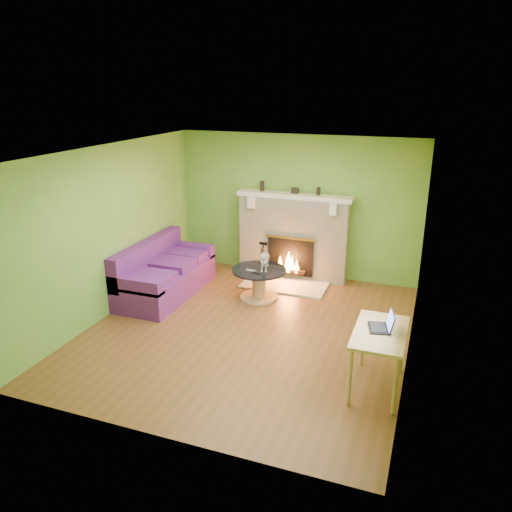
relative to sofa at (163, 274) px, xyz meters
The scene contains 22 objects.
floor 2.04m from the sofa, 22.48° to the right, with size 5.00×5.00×0.00m, color brown.
ceiling 3.01m from the sofa, 22.48° to the right, with size 5.00×5.00×0.00m, color white.
wall_back 2.71m from the sofa, 42.99° to the left, with size 5.00×5.00×0.00m, color #50862B.
wall_front 3.88m from the sofa, 60.40° to the right, with size 5.00×5.00×0.00m, color #50862B.
wall_left 1.28m from the sofa, 117.07° to the right, with size 5.00×5.00×0.00m, color #50862B.
wall_right 4.28m from the sofa, 10.60° to the right, with size 5.00×5.00×0.00m, color #50862B.
window_frame 4.58m from the sofa, 22.16° to the right, with size 1.20×1.20×0.00m, color silver.
window_pane 4.58m from the sofa, 22.20° to the right, with size 1.06×1.06×0.00m, color white.
fireplace 2.45m from the sofa, 39.79° to the left, with size 2.10×0.46×1.58m.
hearth 2.15m from the sofa, 29.05° to the left, with size 1.50×0.75×0.03m, color beige.
mantel 2.68m from the sofa, 39.42° to the left, with size 2.10×0.28×0.08m, color beige.
sofa is the anchor object (origin of this frame).
coffee_table 1.65m from the sofa, 13.35° to the left, with size 0.91×0.91×0.52m.
desk 4.14m from the sofa, 22.91° to the right, with size 0.59×1.01×0.75m.
cat 1.77m from the sofa, 14.35° to the left, with size 0.20×0.54×0.34m, color slate, non-canonical shape.
remote_silver 1.54m from the sofa, ahead, with size 0.17×0.04×0.02m, color gray.
remote_black 1.65m from the sofa, ahead, with size 0.16×0.04×0.02m, color black.
laptop 4.13m from the sofa, 22.37° to the right, with size 0.27×0.31×0.23m, color black, non-canonical shape.
fire_tools 1.83m from the sofa, 40.17° to the left, with size 0.19×0.19×0.70m, color black, non-canonical shape.
mantel_vase_left 2.39m from the sofa, 51.46° to the left, with size 0.08×0.08×0.18m, color black.
mantel_vase_right 3.05m from the sofa, 34.24° to the left, with size 0.07×0.07×0.14m, color black.
mantel_box 2.74m from the sofa, 39.95° to the left, with size 0.12×0.08×0.10m, color black.
Camera 1 is at (2.38, -6.14, 3.45)m, focal length 35.00 mm.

